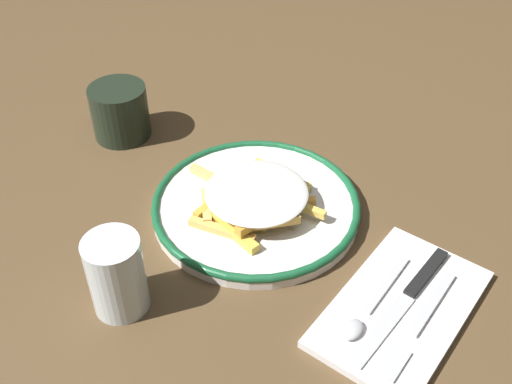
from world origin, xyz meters
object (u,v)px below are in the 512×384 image
Objects in this scene: spoon at (366,311)px; water_glass at (117,275)px; napkin at (401,308)px; knife at (410,294)px; fork at (419,323)px; plate at (256,206)px; coffee_mug at (119,112)px; fries_heap at (254,198)px.

water_glass is (0.24, 0.15, 0.04)m from spoon.
knife is at bearing -91.91° from napkin.
fork reaches higher than napkin.
fork is 0.06m from spoon.
plate is 0.24m from knife.
spoon is at bearing 22.26° from fork.
coffee_mug is at bearing -43.58° from water_glass.
spoon is (0.06, 0.02, 0.00)m from fork.
water_glass is (0.03, 0.23, 0.04)m from plate.
water_glass reaches higher than spoon.
water_glass reaches higher than fork.
water_glass is at bearing 136.42° from coffee_mug.
coffee_mug is (0.50, -0.09, 0.03)m from spoon.
plate reaches higher than spoon.
napkin is 0.33m from water_glass.
spoon is at bearing 62.60° from knife.
fries_heap is (-0.01, 0.01, 0.03)m from plate.
fork is (-0.26, 0.04, -0.02)m from fries_heap.
fork is 0.84× the size of knife.
fries_heap is 0.24m from knife.
water_glass is (0.27, 0.19, 0.05)m from napkin.
water_glass is (0.27, 0.21, 0.04)m from knife.
water_glass is at bearing 30.83° from fork.
plate reaches higher than fork.
water_glass reaches higher than knife.
coffee_mug reaches higher than plate.
plate is at bearing -4.09° from knife.
coffee_mug is at bearing -6.18° from fries_heap.
fries_heap is 1.03× the size of knife.
fries_heap is 1.43× the size of spoon.
fork is 0.56m from coffee_mug.
water_glass reaches higher than fries_heap.
knife is at bearing 175.99° from coffee_mug.
napkin is at bearing 171.43° from plate.
plate is 1.25× the size of napkin.
knife is 1.79× the size of coffee_mug.
plate is at bearing -8.57° from napkin.
napkin is 0.53m from coffee_mug.
plate is 0.23m from water_glass.
coffee_mug reaches higher than fork.
fries_heap is at bearing -99.13° from water_glass.
fries_heap is 0.27m from fork.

